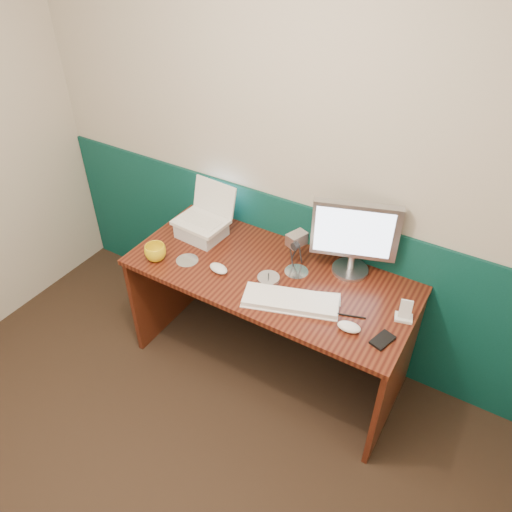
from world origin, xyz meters
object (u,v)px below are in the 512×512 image
Objects in this scene: mug at (155,252)px; camcorder at (296,249)px; laptop at (200,206)px; desk at (269,321)px; monitor at (355,238)px; keyboard at (291,301)px.

camcorder reaches higher than mug.
laptop is 0.62m from camcorder.
laptop reaches higher than desk.
keyboard is (-0.16, -0.40, -0.21)m from monitor.
desk is at bearing 124.81° from keyboard.
monitor is 1.11m from mug.
laptop reaches higher than camcorder.
desk is 8.08× the size of camcorder.
monitor is 0.33m from camcorder.
laptop reaches higher than keyboard.
camcorder reaches higher than keyboard.
mug is (-0.62, -0.23, 0.42)m from desk.
laptop is 1.49× the size of camcorder.
keyboard is 2.44× the size of camcorder.
camcorder reaches higher than desk.
desk is at bearing -164.99° from monitor.
desk is 3.31× the size of keyboard.
laptop is 0.80m from keyboard.
laptop is (-0.53, 0.09, 0.59)m from desk.
monitor is at bearing 33.76° from desk.
keyboard is (0.21, -0.15, 0.39)m from desk.
camcorder is (0.08, 0.15, 0.47)m from desk.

